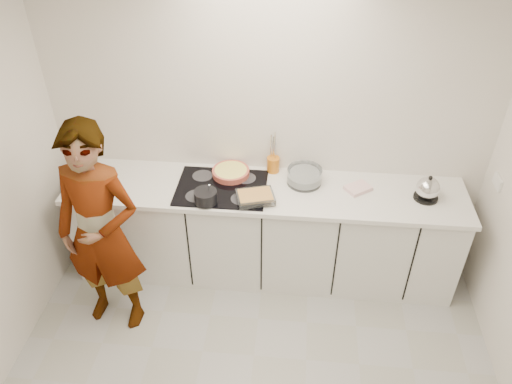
# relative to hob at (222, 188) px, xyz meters

# --- Properties ---
(ceiling) EXTENTS (3.60, 3.20, 0.00)m
(ceiling) POSITION_rel_hob_xyz_m (0.35, -1.26, 1.68)
(ceiling) COLOR white
(ceiling) RESTS_ON wall_back
(wall_back) EXTENTS (3.60, 0.00, 2.60)m
(wall_back) POSITION_rel_hob_xyz_m (0.35, 0.34, 0.38)
(wall_back) COLOR beige
(wall_back) RESTS_ON ground
(base_cabinets) EXTENTS (3.20, 0.58, 0.87)m
(base_cabinets) POSITION_rel_hob_xyz_m (0.35, 0.02, -0.48)
(base_cabinets) COLOR silver
(base_cabinets) RESTS_ON floor
(countertop) EXTENTS (3.24, 0.64, 0.04)m
(countertop) POSITION_rel_hob_xyz_m (0.35, 0.02, -0.03)
(countertop) COLOR white
(countertop) RESTS_ON base_cabinets
(hob) EXTENTS (0.72, 0.54, 0.01)m
(hob) POSITION_rel_hob_xyz_m (0.00, 0.00, 0.00)
(hob) COLOR black
(hob) RESTS_ON countertop
(tart_dish) EXTENTS (0.36, 0.36, 0.05)m
(tart_dish) POSITION_rel_hob_xyz_m (0.05, 0.18, 0.04)
(tart_dish) COLOR #C65443
(tart_dish) RESTS_ON hob
(saucepan) EXTENTS (0.23, 0.23, 0.17)m
(saucepan) POSITION_rel_hob_xyz_m (-0.09, -0.20, 0.06)
(saucepan) COLOR black
(saucepan) RESTS_ON hob
(baking_dish) EXTENTS (0.33, 0.28, 0.06)m
(baking_dish) POSITION_rel_hob_xyz_m (0.29, -0.15, 0.04)
(baking_dish) COLOR silver
(baking_dish) RESTS_ON hob
(mixing_bowl) EXTENTS (0.36, 0.36, 0.13)m
(mixing_bowl) POSITION_rel_hob_xyz_m (0.66, 0.14, 0.05)
(mixing_bowl) COLOR silver
(mixing_bowl) RESTS_ON countertop
(tea_towel) EXTENTS (0.24, 0.23, 0.03)m
(tea_towel) POSITION_rel_hob_xyz_m (1.10, 0.08, 0.01)
(tea_towel) COLOR white
(tea_towel) RESTS_ON countertop
(kettle) EXTENTS (0.25, 0.25, 0.21)m
(kettle) POSITION_rel_hob_xyz_m (1.62, 0.02, 0.08)
(kettle) COLOR black
(kettle) RESTS_ON countertop
(utensil_crock) EXTENTS (0.11, 0.11, 0.13)m
(utensil_crock) POSITION_rel_hob_xyz_m (0.40, 0.29, 0.06)
(utensil_crock) COLOR orange
(utensil_crock) RESTS_ON countertop
(cook) EXTENTS (0.70, 0.50, 1.79)m
(cook) POSITION_rel_hob_xyz_m (-0.79, -0.60, -0.02)
(cook) COLOR silver
(cook) RESTS_ON floor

